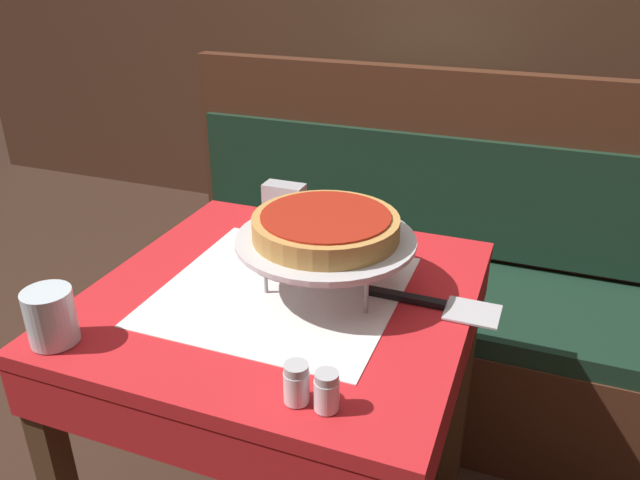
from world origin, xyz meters
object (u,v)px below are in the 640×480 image
at_px(napkin_holder, 284,202).
at_px(pepper_shaker, 327,391).
at_px(dining_table_rear, 404,135).
at_px(pizza_server, 437,304).
at_px(salt_shaker, 296,383).
at_px(deep_dish_pizza, 326,226).
at_px(water_glass_near, 51,316).
at_px(dining_table_front, 283,331).
at_px(condiment_caddy, 390,96).
at_px(booth_bench, 408,311).
at_px(pizza_pan_stand, 326,242).

bearing_deg(napkin_holder, pepper_shaker, -61.17).
xyz_separation_m(dining_table_rear, pizza_server, (0.43, -1.50, 0.12)).
height_order(salt_shaker, napkin_holder, napkin_holder).
relative_size(deep_dish_pizza, water_glass_near, 2.88).
bearing_deg(pizza_server, dining_table_front, -171.18).
relative_size(dining_table_rear, pepper_shaker, 12.16).
distance_m(deep_dish_pizza, napkin_holder, 0.37).
bearing_deg(pepper_shaker, deep_dish_pizza, 110.72).
height_order(pepper_shaker, napkin_holder, napkin_holder).
bearing_deg(salt_shaker, condiment_caddy, 100.88).
distance_m(dining_table_front, water_glass_near, 0.44).
bearing_deg(napkin_holder, water_glass_near, -104.32).
xyz_separation_m(dining_table_rear, pepper_shaker, (0.33, -1.84, 0.15)).
relative_size(booth_bench, salt_shaker, 25.05).
relative_size(pizza_pan_stand, deep_dish_pizza, 1.24).
bearing_deg(condiment_caddy, booth_bench, -69.04).
height_order(booth_bench, pizza_pan_stand, booth_bench).
height_order(pepper_shaker, condiment_caddy, condiment_caddy).
distance_m(dining_table_rear, pepper_shaker, 1.87).
bearing_deg(dining_table_rear, salt_shaker, -81.16).
bearing_deg(napkin_holder, booth_bench, 60.46).
bearing_deg(napkin_holder, pizza_pan_stand, -53.08).
relative_size(dining_table_front, deep_dish_pizza, 2.75).
bearing_deg(deep_dish_pizza, napkin_holder, 126.92).
height_order(water_glass_near, condiment_caddy, condiment_caddy).
height_order(dining_table_rear, salt_shaker, salt_shaker).
relative_size(pizza_pan_stand, napkin_holder, 3.48).
bearing_deg(pizza_server, pizza_pan_stand, -177.76).
relative_size(booth_bench, pepper_shaker, 25.92).
distance_m(dining_table_front, salt_shaker, 0.36).
distance_m(pepper_shaker, napkin_holder, 0.70).
bearing_deg(pizza_server, condiment_caddy, 108.46).
height_order(pizza_pan_stand, water_glass_near, pizza_pan_stand).
bearing_deg(napkin_holder, deep_dish_pizza, -53.08).
xyz_separation_m(pizza_pan_stand, napkin_holder, (-0.21, 0.28, -0.06)).
bearing_deg(pepper_shaker, dining_table_front, 124.65).
distance_m(booth_bench, water_glass_near, 1.23).
height_order(booth_bench, pizza_server, booth_bench).
bearing_deg(pizza_server, water_glass_near, -149.81).
height_order(dining_table_front, salt_shaker, salt_shaker).
bearing_deg(deep_dish_pizza, booth_bench, 87.81).
bearing_deg(salt_shaker, pepper_shaker, -0.00).
bearing_deg(salt_shaker, dining_table_rear, 98.84).
xyz_separation_m(napkin_holder, condiment_caddy, (-0.06, 1.20, -0.00)).
relative_size(pizza_pan_stand, pizza_server, 1.38).
xyz_separation_m(dining_table_front, salt_shaker, (0.16, -0.29, 0.13)).
xyz_separation_m(dining_table_rear, condiment_caddy, (-0.06, -0.02, 0.16)).
xyz_separation_m(deep_dish_pizza, condiment_caddy, (-0.27, 1.49, -0.09)).
height_order(pizza_pan_stand, pepper_shaker, pizza_pan_stand).
distance_m(dining_table_front, dining_table_rear, 1.55).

